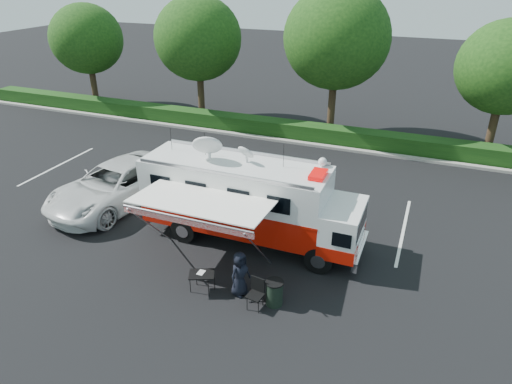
% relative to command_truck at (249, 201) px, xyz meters
% --- Properties ---
extents(ground_plane, '(120.00, 120.00, 0.00)m').
position_rel_command_truck_xyz_m(ground_plane, '(0.07, 0.00, -1.75)').
color(ground_plane, black).
rests_on(ground_plane, ground).
extents(back_border, '(60.00, 6.14, 8.87)m').
position_rel_command_truck_xyz_m(back_border, '(1.22, 12.90, 3.26)').
color(back_border, '#9E998E').
rests_on(back_border, ground_plane).
extents(stall_lines, '(24.12, 5.50, 0.01)m').
position_rel_command_truck_xyz_m(stall_lines, '(-0.43, 3.00, -1.74)').
color(stall_lines, silver).
rests_on(stall_lines, ground_plane).
extents(command_truck, '(8.50, 2.34, 4.08)m').
position_rel_command_truck_xyz_m(command_truck, '(0.00, 0.00, 0.00)').
color(command_truck, black).
rests_on(command_truck, ground_plane).
extents(awning, '(4.64, 2.41, 2.81)m').
position_rel_command_truck_xyz_m(awning, '(-0.76, -2.43, 0.88)').
color(awning, white).
rests_on(awning, ground_plane).
extents(white_suv, '(4.15, 7.07, 1.85)m').
position_rel_command_truck_xyz_m(white_suv, '(-6.75, 0.68, -1.75)').
color(white_suv, silver).
rests_on(white_suv, ground_plane).
extents(person, '(0.76, 0.91, 1.59)m').
position_rel_command_truck_xyz_m(person, '(0.96, -3.13, -1.75)').
color(person, black).
rests_on(person, ground_plane).
extents(folding_table, '(0.99, 0.86, 0.70)m').
position_rel_command_truck_xyz_m(folding_table, '(-0.26, -3.46, -1.09)').
color(folding_table, black).
rests_on(folding_table, ground_plane).
extents(folding_chair, '(0.55, 0.57, 1.01)m').
position_rel_command_truck_xyz_m(folding_chair, '(1.67, -3.47, -1.15)').
color(folding_chair, black).
rests_on(folding_chair, ground_plane).
extents(trash_bin, '(0.58, 0.58, 0.87)m').
position_rel_command_truck_xyz_m(trash_bin, '(2.17, -3.19, -1.31)').
color(trash_bin, black).
rests_on(trash_bin, ground_plane).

